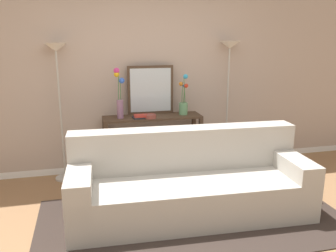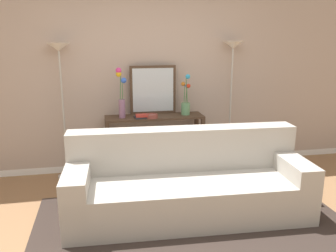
# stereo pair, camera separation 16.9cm
# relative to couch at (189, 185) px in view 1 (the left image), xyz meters

# --- Properties ---
(ground_plane) EXTENTS (16.00, 16.00, 0.02)m
(ground_plane) POSITION_rel_couch_xyz_m (-0.25, -0.60, -0.33)
(ground_plane) COLOR #936B47
(back_wall) EXTENTS (12.00, 0.15, 3.06)m
(back_wall) POSITION_rel_couch_xyz_m (-0.25, 1.51, 1.21)
(back_wall) COLOR white
(back_wall) RESTS_ON ground
(area_rug) EXTENTS (3.13, 1.59, 0.01)m
(area_rug) POSITION_rel_couch_xyz_m (-0.00, -0.16, -0.31)
(area_rug) COLOR #332823
(area_rug) RESTS_ON ground
(couch) EXTENTS (2.51, 0.97, 0.88)m
(couch) POSITION_rel_couch_xyz_m (0.00, 0.00, 0.00)
(couch) COLOR #ADA89E
(couch) RESTS_ON ground
(console_table) EXTENTS (1.31, 0.36, 0.81)m
(console_table) POSITION_rel_couch_xyz_m (-0.15, 1.20, 0.24)
(console_table) COLOR #473323
(console_table) RESTS_ON ground
(floor_lamp_left) EXTENTS (0.28, 0.28, 1.76)m
(floor_lamp_left) POSITION_rel_couch_xyz_m (-1.33, 1.28, 1.07)
(floor_lamp_left) COLOR #B7B2A8
(floor_lamp_left) RESTS_ON ground
(floor_lamp_right) EXTENTS (0.28, 0.28, 1.78)m
(floor_lamp_right) POSITION_rel_couch_xyz_m (0.95, 1.28, 1.08)
(floor_lamp_right) COLOR #B7B2A8
(floor_lamp_right) RESTS_ON ground
(wall_mirror) EXTENTS (0.62, 0.02, 0.66)m
(wall_mirror) POSITION_rel_couch_xyz_m (-0.14, 1.35, 0.82)
(wall_mirror) COLOR #473323
(wall_mirror) RESTS_ON console_table
(vase_tall_flowers) EXTENTS (0.13, 0.10, 0.65)m
(vase_tall_flowers) POSITION_rel_couch_xyz_m (-0.58, 1.19, 0.79)
(vase_tall_flowers) COLOR gray
(vase_tall_flowers) RESTS_ON console_table
(vase_short_flowers) EXTENTS (0.12, 0.12, 0.55)m
(vase_short_flowers) POSITION_rel_couch_xyz_m (0.28, 1.21, 0.66)
(vase_short_flowers) COLOR #669E6B
(vase_short_flowers) RESTS_ON console_table
(fruit_bowl) EXTENTS (0.15, 0.15, 0.05)m
(fruit_bowl) POSITION_rel_couch_xyz_m (-0.20, 1.09, 0.52)
(fruit_bowl) COLOR brown
(fruit_bowl) RESTS_ON console_table
(book_stack) EXTENTS (0.20, 0.16, 0.05)m
(book_stack) POSITION_rel_couch_xyz_m (-0.33, 1.12, 0.51)
(book_stack) COLOR #2D2D33
(book_stack) RESTS_ON console_table
(book_row_under_console) EXTENTS (0.41, 0.18, 0.13)m
(book_row_under_console) POSITION_rel_couch_xyz_m (-0.49, 1.20, -0.26)
(book_row_under_console) COLOR #1E7075
(book_row_under_console) RESTS_ON ground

